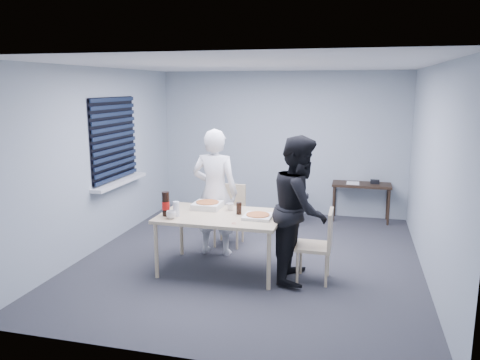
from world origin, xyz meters
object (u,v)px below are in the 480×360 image
(dining_table, at_px, (221,219))
(chair_right, at_px, (321,241))
(person_white, at_px, (215,192))
(soda_bottle, at_px, (166,204))
(backpack, at_px, (292,184))
(mug_a, at_px, (171,215))
(person_black, at_px, (300,209))
(stool, at_px, (292,201))
(side_table, at_px, (361,188))
(chair_far, at_px, (230,210))
(mug_b, at_px, (230,207))

(dining_table, relative_size, chair_right, 1.71)
(person_white, height_order, soda_bottle, person_white)
(backpack, height_order, mug_a, backpack)
(chair_right, bearing_deg, person_white, 157.85)
(person_black, distance_m, backpack, 2.33)
(chair_right, bearing_deg, stool, 106.21)
(side_table, relative_size, soda_bottle, 3.27)
(chair_far, height_order, soda_bottle, soda_bottle)
(backpack, relative_size, mug_a, 3.08)
(chair_far, bearing_deg, person_black, -42.30)
(person_black, xyz_separation_m, stool, (-0.41, 2.29, -0.48))
(chair_far, relative_size, mug_b, 8.90)
(stool, xyz_separation_m, mug_b, (-0.53, -2.06, 0.39))
(dining_table, bearing_deg, stool, 75.70)
(side_table, bearing_deg, chair_right, -99.52)
(backpack, bearing_deg, person_white, -110.42)
(backpack, bearing_deg, mug_a, -107.30)
(backpack, bearing_deg, mug_b, -98.39)
(person_white, distance_m, person_black, 1.38)
(dining_table, xyz_separation_m, side_table, (1.74, 2.79, -0.09))
(stool, height_order, mug_b, mug_b)
(chair_far, distance_m, stool, 1.45)
(chair_far, distance_m, person_white, 0.61)
(chair_right, distance_m, side_table, 2.86)
(stool, xyz_separation_m, soda_bottle, (-1.24, -2.52, 0.49))
(stool, bearing_deg, mug_a, -113.28)
(side_table, relative_size, mug_a, 8.13)
(stool, height_order, mug_a, mug_a)
(chair_right, height_order, soda_bottle, soda_bottle)
(dining_table, relative_size, person_black, 0.86)
(chair_far, relative_size, chair_right, 1.00)
(chair_far, relative_size, person_white, 0.50)
(dining_table, bearing_deg, mug_a, -149.83)
(dining_table, distance_m, chair_right, 1.27)
(mug_b, bearing_deg, backpack, 75.54)
(chair_right, height_order, backpack, backpack)
(dining_table, distance_m, side_table, 3.29)
(chair_right, relative_size, soda_bottle, 2.91)
(person_white, bearing_deg, side_table, -132.23)
(chair_right, distance_m, person_white, 1.68)
(stool, bearing_deg, backpack, -90.00)
(mug_a, bearing_deg, dining_table, 30.17)
(dining_table, relative_size, mug_b, 15.25)
(stool, height_order, soda_bottle, soda_bottle)
(side_table, xyz_separation_m, soda_bottle, (-2.38, -3.00, 0.30))
(mug_a, bearing_deg, mug_b, 42.95)
(mug_b, height_order, soda_bottle, soda_bottle)
(side_table, xyz_separation_m, stool, (-1.15, -0.49, -0.19))
(dining_table, height_order, backpack, backpack)
(dining_table, relative_size, stool, 2.97)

